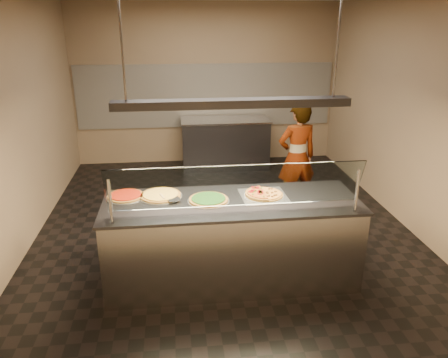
{
  "coord_description": "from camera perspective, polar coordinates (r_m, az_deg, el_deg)",
  "views": [
    {
      "loc": [
        -0.62,
        -5.42,
        2.74
      ],
      "look_at": [
        -0.1,
        -0.86,
        1.02
      ],
      "focal_mm": 35.0,
      "sensor_mm": 36.0,
      "label": 1
    }
  ],
  "objects": [
    {
      "name": "wall_back",
      "position": [
        8.54,
        -2.39,
        12.18
      ],
      "size": [
        5.0,
        0.02,
        3.0
      ],
      "primitive_type": "cube",
      "color": "#957F60",
      "rests_on": "ground"
    },
    {
      "name": "half_pizza_pepperoni",
      "position": [
        4.66,
        4.06,
        -1.89
      ],
      "size": [
        0.21,
        0.41,
        0.05
      ],
      "color": "brown",
      "rests_on": "perforated_tray"
    },
    {
      "name": "wall_front",
      "position": [
        2.78,
        7.12,
        -6.06
      ],
      "size": [
        5.0,
        0.02,
        3.0
      ],
      "primitive_type": "cube",
      "color": "#957F60",
      "rests_on": "ground"
    },
    {
      "name": "lamp_rod_left",
      "position": [
        4.17,
        -13.22,
        16.69
      ],
      "size": [
        0.02,
        0.02,
        1.01
      ],
      "primitive_type": "cylinder",
      "color": "#B7B7BC",
      "rests_on": "ceiling"
    },
    {
      "name": "wall_left",
      "position": [
        5.87,
        -25.34,
        6.39
      ],
      "size": [
        0.02,
        6.0,
        3.0
      ],
      "primitive_type": "cube",
      "color": "#957F60",
      "rests_on": "ground"
    },
    {
      "name": "half_pizza_sausage",
      "position": [
        4.69,
        6.39,
        -1.88
      ],
      "size": [
        0.21,
        0.41,
        0.04
      ],
      "color": "brown",
      "rests_on": "perforated_tray"
    },
    {
      "name": "pizza_spatula",
      "position": [
        4.6,
        -7.45,
        -2.41
      ],
      "size": [
        0.23,
        0.22,
        0.02
      ],
      "color": "#B7B7BC",
      "rests_on": "pizza_spinach"
    },
    {
      "name": "pizza_tomato",
      "position": [
        4.76,
        -12.72,
        -2.12
      ],
      "size": [
        0.41,
        0.41,
        0.03
      ],
      "color": "silver",
      "rests_on": "serving_counter"
    },
    {
      "name": "heat_lamp_housing",
      "position": [
        4.25,
        1.1,
        9.85
      ],
      "size": [
        2.3,
        0.18,
        0.08
      ],
      "primitive_type": "cube",
      "color": "#38383E",
      "rests_on": "ceiling"
    },
    {
      "name": "prep_table",
      "position": [
        8.34,
        0.13,
        4.72
      ],
      "size": [
        1.65,
        0.74,
        0.93
      ],
      "color": "#38383E",
      "rests_on": "ground"
    },
    {
      "name": "perforated_tray",
      "position": [
        4.68,
        5.21,
        -2.16
      ],
      "size": [
        0.5,
        0.5,
        0.01
      ],
      "color": "silver",
      "rests_on": "serving_counter"
    },
    {
      "name": "sneeze_guard",
      "position": [
        4.12,
        1.67,
        -0.98
      ],
      "size": [
        2.44,
        0.18,
        0.54
      ],
      "color": "#B7B7BC",
      "rests_on": "serving_counter"
    },
    {
      "name": "ground",
      "position": [
        6.11,
        -0.03,
        -6.2
      ],
      "size": [
        5.0,
        6.0,
        0.02
      ],
      "primitive_type": "cube",
      "color": "black",
      "rests_on": "ground"
    },
    {
      "name": "wall_right",
      "position": [
        6.38,
        23.19,
        7.7
      ],
      "size": [
        0.02,
        6.0,
        3.0
      ],
      "primitive_type": "cube",
      "color": "#957F60",
      "rests_on": "ground"
    },
    {
      "name": "serving_counter",
      "position": [
        4.75,
        0.98,
        -8.02
      ],
      "size": [
        2.68,
        0.94,
        0.93
      ],
      "color": "#B7B7BC",
      "rests_on": "ground"
    },
    {
      "name": "lamp_rod_right",
      "position": [
        4.43,
        14.67,
        16.77
      ],
      "size": [
        0.02,
        0.02,
        1.01
      ],
      "primitive_type": "cylinder",
      "color": "#B7B7BC",
      "rests_on": "ceiling"
    },
    {
      "name": "pizza_spinach",
      "position": [
        4.55,
        -2.04,
        -2.66
      ],
      "size": [
        0.44,
        0.44,
        0.03
      ],
      "color": "silver",
      "rests_on": "serving_counter"
    },
    {
      "name": "tile_band",
      "position": [
        8.54,
        -2.36,
        10.82
      ],
      "size": [
        4.9,
        0.02,
        1.2
      ],
      "primitive_type": "cube",
      "color": "silver",
      "rests_on": "wall_back"
    },
    {
      "name": "pizza_cheese",
      "position": [
        4.71,
        -8.28,
        -2.06
      ],
      "size": [
        0.46,
        0.46,
        0.03
      ],
      "color": "silver",
      "rests_on": "serving_counter"
    },
    {
      "name": "worker",
      "position": [
        6.45,
        9.49,
        2.83
      ],
      "size": [
        0.65,
        0.48,
        1.62
      ],
      "primitive_type": "imported",
      "rotation": [
        0.0,
        0.0,
        3.31
      ],
      "color": "#28242B",
      "rests_on": "ground"
    }
  ]
}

